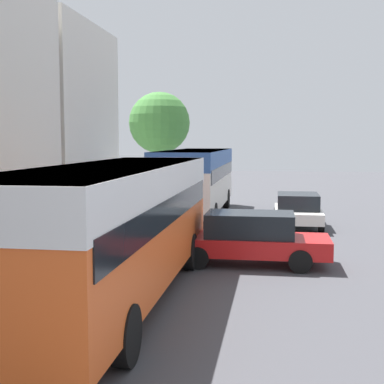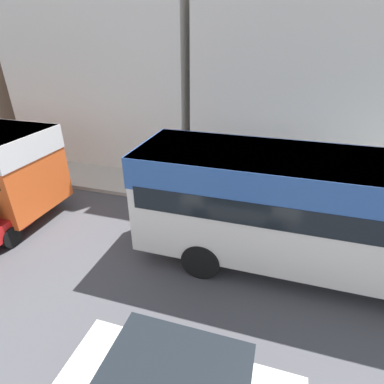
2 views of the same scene
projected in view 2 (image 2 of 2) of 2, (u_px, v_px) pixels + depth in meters
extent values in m
cube|color=silver|center=(119.00, 62.00, 14.71)|extent=(5.94, 8.42, 8.88)
cube|color=silver|center=(292.00, 68.00, 12.84)|extent=(6.40, 7.22, 8.74)
cylinder|color=black|center=(27.00, 187.00, 11.27)|extent=(0.28, 1.00, 1.00)
cube|color=silver|center=(336.00, 212.00, 7.20)|extent=(2.52, 9.80, 2.60)
cube|color=#2D569E|center=(345.00, 177.00, 6.78)|extent=(2.54, 9.85, 0.78)
cube|color=black|center=(339.00, 200.00, 7.05)|extent=(2.57, 9.41, 0.57)
cylinder|color=black|center=(220.00, 214.00, 9.56)|extent=(0.28, 1.00, 1.00)
cylinder|color=black|center=(201.00, 260.00, 7.59)|extent=(0.28, 1.00, 1.00)
cylinder|color=black|center=(131.00, 348.00, 5.65)|extent=(0.22, 0.64, 0.64)
cylinder|color=black|center=(11.00, 237.00, 8.79)|extent=(0.64, 0.22, 0.64)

